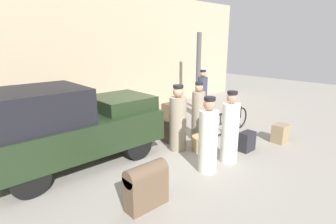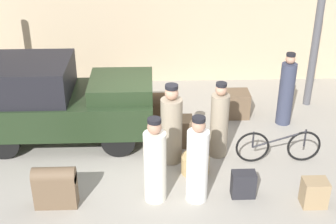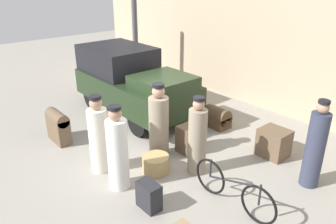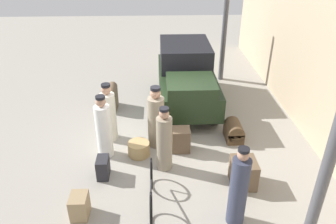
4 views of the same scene
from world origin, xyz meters
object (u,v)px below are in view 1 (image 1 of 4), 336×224
(porter_carrying_trunk, at_px, (178,121))
(trunk_umber_medium, at_px, (169,130))
(suitcase_small_leather, at_px, (247,141))
(wicker_basket, at_px, (202,143))
(bicycle, at_px, (231,121))
(trunk_barrel_dark, at_px, (146,184))
(trunk_wicker_pale, at_px, (280,133))
(porter_with_bicycle, at_px, (230,130))
(porter_lifting_near_truck, at_px, (198,113))
(conductor_in_dark_uniform, at_px, (208,139))
(truck, at_px, (66,124))
(suitcase_tan_flat, at_px, (126,123))
(porter_standing_middle, at_px, (202,96))
(trunk_large_brown, at_px, (173,112))

(porter_carrying_trunk, xyz_separation_m, trunk_umber_medium, (0.28, 0.63, -0.45))
(suitcase_small_leather, bearing_deg, wicker_basket, 135.51)
(bicycle, bearing_deg, wicker_basket, -169.06)
(trunk_barrel_dark, relative_size, trunk_wicker_pale, 1.54)
(porter_with_bicycle, bearing_deg, porter_carrying_trunk, 107.10)
(bicycle, relative_size, trunk_wicker_pale, 3.43)
(wicker_basket, bearing_deg, porter_lifting_near_truck, 50.02)
(porter_carrying_trunk, relative_size, porter_lifting_near_truck, 1.03)
(conductor_in_dark_uniform, xyz_separation_m, trunk_barrel_dark, (-1.75, -0.13, -0.32))
(truck, height_order, bicycle, truck)
(trunk_umber_medium, xyz_separation_m, suitcase_tan_flat, (-0.46, 1.48, -0.07))
(suitcase_small_leather, height_order, trunk_barrel_dark, trunk_barrel_dark)
(porter_carrying_trunk, relative_size, trunk_wicker_pale, 3.34)
(conductor_in_dark_uniform, bearing_deg, porter_lifting_near_truck, 47.50)
(conductor_in_dark_uniform, relative_size, trunk_umber_medium, 2.62)
(suitcase_small_leather, bearing_deg, trunk_umber_medium, 117.47)
(porter_standing_middle, relative_size, suitcase_tan_flat, 2.60)
(truck, height_order, trunk_barrel_dark, truck)
(truck, height_order, porter_lifting_near_truck, truck)
(trunk_barrel_dark, bearing_deg, porter_with_bicycle, 2.39)
(trunk_large_brown, bearing_deg, porter_lifting_near_truck, -110.70)
(conductor_in_dark_uniform, height_order, trunk_large_brown, conductor_in_dark_uniform)
(wicker_basket, bearing_deg, trunk_umber_medium, 98.97)
(porter_standing_middle, bearing_deg, trunk_wicker_pale, -94.63)
(porter_carrying_trunk, xyz_separation_m, trunk_barrel_dark, (-2.09, -1.39, -0.35))
(suitcase_small_leather, distance_m, trunk_wicker_pale, 1.24)
(porter_standing_middle, height_order, porter_carrying_trunk, porter_standing_middle)
(suitcase_small_leather, bearing_deg, porter_carrying_trunk, 135.24)
(bicycle, relative_size, porter_lifting_near_truck, 1.06)
(bicycle, distance_m, trunk_large_brown, 2.11)
(wicker_basket, relative_size, porter_standing_middle, 0.32)
(suitcase_small_leather, relative_size, trunk_large_brown, 0.79)
(bicycle, bearing_deg, suitcase_small_leather, -128.96)
(wicker_basket, height_order, trunk_umber_medium, trunk_umber_medium)
(trunk_umber_medium, relative_size, trunk_barrel_dark, 0.80)
(suitcase_small_leather, relative_size, suitcase_tan_flat, 0.74)
(porter_carrying_trunk, relative_size, porter_with_bicycle, 1.02)
(suitcase_small_leather, xyz_separation_m, trunk_wicker_pale, (1.20, -0.30, 0.01))
(wicker_basket, height_order, porter_lifting_near_truck, porter_lifting_near_truck)
(truck, height_order, porter_with_bicycle, truck)
(porter_standing_middle, bearing_deg, suitcase_tan_flat, 168.41)
(conductor_in_dark_uniform, bearing_deg, trunk_large_brown, 58.11)
(porter_carrying_trunk, bearing_deg, porter_with_bicycle, -72.90)
(wicker_basket, bearing_deg, porter_standing_middle, 41.14)
(bicycle, height_order, porter_carrying_trunk, porter_carrying_trunk)
(porter_with_bicycle, distance_m, suitcase_tan_flat, 3.48)
(wicker_basket, xyz_separation_m, conductor_in_dark_uniform, (-0.79, -0.81, 0.56))
(porter_standing_middle, distance_m, trunk_large_brown, 1.24)
(porter_with_bicycle, bearing_deg, suitcase_tan_flat, 99.62)
(suitcase_small_leather, distance_m, trunk_umber_medium, 2.11)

